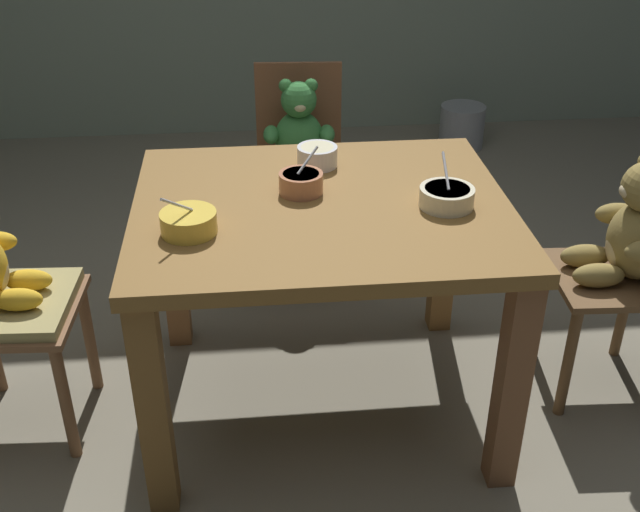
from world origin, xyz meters
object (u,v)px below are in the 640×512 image
(dining_table, at_px, (322,242))
(porridge_bowl_yellow_near_left, at_px, (189,222))
(teddy_chair_far_center, at_px, (299,152))
(porridge_bowl_white_far_center, at_px, (317,156))
(porridge_bowl_terracotta_center, at_px, (301,182))
(metal_pail, at_px, (462,126))
(porridge_bowl_cream_near_right, at_px, (447,197))
(teddy_chair_near_right, at_px, (632,244))

(dining_table, bearing_deg, porridge_bowl_yellow_near_left, -158.76)
(teddy_chair_far_center, xyz_separation_m, porridge_bowl_white_far_center, (0.01, -0.61, 0.24))
(teddy_chair_far_center, height_order, porridge_bowl_terracotta_center, porridge_bowl_terracotta_center)
(porridge_bowl_yellow_near_left, height_order, metal_pail, porridge_bowl_yellow_near_left)
(porridge_bowl_yellow_near_left, bearing_deg, metal_pail, 58.65)
(porridge_bowl_yellow_near_left, xyz_separation_m, porridge_bowl_cream_near_right, (0.72, 0.09, -0.00))
(porridge_bowl_white_far_center, bearing_deg, metal_pail, 61.69)
(porridge_bowl_white_far_center, distance_m, porridge_bowl_yellow_near_left, 0.56)
(porridge_bowl_white_far_center, relative_size, metal_pail, 0.50)
(teddy_chair_near_right, bearing_deg, dining_table, 3.50)
(teddy_chair_far_center, bearing_deg, teddy_chair_near_right, 51.83)
(teddy_chair_near_right, bearing_deg, teddy_chair_far_center, -38.75)
(teddy_chair_far_center, height_order, teddy_chair_near_right, teddy_chair_far_center)
(teddy_chair_near_right, distance_m, porridge_bowl_white_far_center, 1.02)
(porridge_bowl_cream_near_right, bearing_deg, dining_table, 170.93)
(teddy_chair_near_right, relative_size, porridge_bowl_yellow_near_left, 5.56)
(teddy_chair_far_center, distance_m, porridge_bowl_cream_near_right, 1.03)
(porridge_bowl_white_far_center, bearing_deg, teddy_chair_far_center, 91.33)
(dining_table, relative_size, porridge_bowl_cream_near_right, 6.51)
(dining_table, height_order, porridge_bowl_yellow_near_left, porridge_bowl_yellow_near_left)
(dining_table, height_order, teddy_chair_near_right, teddy_chair_near_right)
(teddy_chair_far_center, relative_size, porridge_bowl_yellow_near_left, 5.62)
(dining_table, distance_m, porridge_bowl_terracotta_center, 0.19)
(teddy_chair_near_right, height_order, porridge_bowl_yellow_near_left, porridge_bowl_yellow_near_left)
(porridge_bowl_terracotta_center, bearing_deg, porridge_bowl_yellow_near_left, -145.56)
(teddy_chair_far_center, bearing_deg, porridge_bowl_white_far_center, 4.97)
(porridge_bowl_white_far_center, bearing_deg, porridge_bowl_terracotta_center, -109.00)
(teddy_chair_near_right, bearing_deg, porridge_bowl_white_far_center, -11.96)
(porridge_bowl_cream_near_right, bearing_deg, porridge_bowl_yellow_near_left, -173.04)
(porridge_bowl_white_far_center, bearing_deg, porridge_bowl_cream_near_right, -43.55)
(teddy_chair_far_center, xyz_separation_m, teddy_chair_near_right, (0.97, -0.87, 0.02))
(dining_table, relative_size, teddy_chair_far_center, 1.27)
(dining_table, bearing_deg, porridge_bowl_white_far_center, 87.30)
(porridge_bowl_yellow_near_left, bearing_deg, porridge_bowl_white_far_center, 46.92)
(dining_table, distance_m, porridge_bowl_white_far_center, 0.31)
(teddy_chair_far_center, relative_size, teddy_chair_near_right, 1.01)
(porridge_bowl_yellow_near_left, bearing_deg, porridge_bowl_terracotta_center, 34.44)
(dining_table, xyz_separation_m, porridge_bowl_terracotta_center, (-0.05, 0.07, 0.16))
(teddy_chair_far_center, distance_m, porridge_bowl_terracotta_center, 0.84)
(teddy_chair_near_right, relative_size, metal_pail, 3.29)
(porridge_bowl_white_far_center, xyz_separation_m, porridge_bowl_terracotta_center, (-0.07, -0.19, -0.00))
(porridge_bowl_white_far_center, height_order, porridge_bowl_yellow_near_left, porridge_bowl_yellow_near_left)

